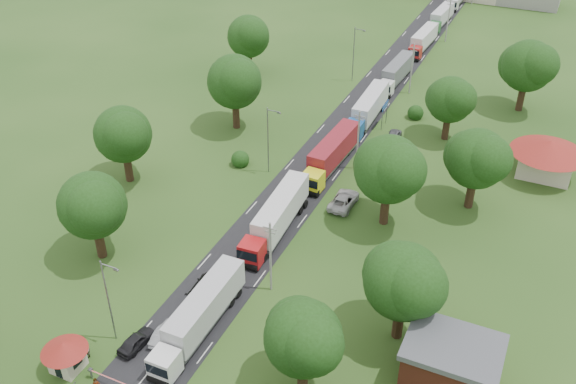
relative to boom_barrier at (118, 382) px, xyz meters
The scene contains 37 objects.
ground 25.05m from the boom_barrier, 86.89° to the left, with size 260.00×260.00×0.00m, color #224216.
road 45.03m from the boom_barrier, 88.27° to the left, with size 8.00×200.00×0.04m, color black.
boom_barrier is the anchor object (origin of this frame).
guard_booth 5.98m from the boom_barrier, behind, with size 4.40×4.40×3.45m.
info_sign 60.39m from the boom_barrier, 83.76° to the left, with size 0.12×3.10×4.10m.
pole_1 19.63m from the boom_barrier, 69.14° to the left, with size 1.60×0.24×9.00m.
pole_2 46.66m from the boom_barrier, 81.52° to the left, with size 1.60×0.24×9.00m.
pole_3 74.41m from the boom_barrier, 84.71° to the left, with size 1.60×0.24×9.00m.
pole_4 102.30m from the boom_barrier, 86.15° to the left, with size 1.60×0.24×9.00m.
lamp_0 7.91m from the boom_barrier, 128.59° to the left, with size 2.03×0.22×10.00m.
lamp_1 40.47m from the boom_barrier, 95.70° to the left, with size 2.03×0.22×10.00m.
lamp_2 75.25m from the boom_barrier, 93.05° to the left, with size 2.03×0.22×10.00m.
tree_2 17.86m from the boom_barrier, 24.96° to the left, with size 8.00×8.00×10.10m.
tree_3 28.11m from the boom_barrier, 38.79° to the left, with size 8.80×8.80×11.07m.
tree_4 38.62m from the boom_barrier, 67.81° to the left, with size 9.60×9.60×12.05m.
tree_5 49.47m from the boom_barrier, 61.59° to the left, with size 8.80×8.80×11.07m.
tree_6 62.58m from the boom_barrier, 74.79° to the left, with size 8.00×8.00×10.10m.
tree_7 79.63m from the boom_barrier, 71.37° to the left, with size 9.60×9.60×12.05m.
tree_10 21.36m from the boom_barrier, 132.02° to the left, with size 8.80×8.80×11.07m.
tree_11 37.10m from the boom_barrier, 124.41° to the left, with size 8.80×8.80×11.07m.
tree_12 52.73m from the boom_barrier, 106.28° to the left, with size 9.60×9.60×12.05m.
tree_13 73.99m from the boom_barrier, 107.90° to the left, with size 8.80×8.80×11.07m.
house_brick 30.34m from the boom_barrier, 25.42° to the left, with size 8.60×6.60×5.20m.
house_cream 63.37m from the boom_barrier, 60.31° to the left, with size 10.08×10.08×5.80m.
truck_0 10.10m from the boom_barrier, 71.83° to the left, with size 2.63×15.11×4.19m.
truck_1 28.00m from the boom_barrier, 83.83° to the left, with size 3.44×15.82×4.37m.
truck_2 44.69m from the boom_barrier, 85.48° to the left, with size 3.27×15.68×4.34m.
truck_3 60.80m from the boom_barrier, 86.58° to the left, with size 2.98×15.36×4.25m.
truck_4 77.21m from the boom_barrier, 87.45° to the left, with size 2.91×14.06×3.89m.
truck_5 95.41m from the boom_barrier, 87.82° to the left, with size 2.94×13.85×3.83m.
truck_6 111.39m from the boom_barrier, 88.16° to the left, with size 2.95×13.51×3.73m.
car_lane_front 5.25m from the boom_barrier, 107.75° to the left, with size 1.72×4.28×1.46m, color black.
car_lane_mid 7.01m from the boom_barrier, 87.08° to the left, with size 1.44×4.14×1.36m, color gray.
car_lane_rear 14.61m from the boom_barrier, 88.60° to the left, with size 2.10×5.17×1.50m, color black.
car_verge_near 37.42m from the boom_barrier, 76.90° to the left, with size 2.76×5.99×1.66m, color #BBBBBB.
car_verge_far 56.81m from the boom_barrier, 80.52° to the left, with size 1.94×4.83×1.64m, color #4C4E53.
pedestrian_booth 5.48m from the boom_barrier, 159.82° to the left, with size 0.84×0.65×1.72m, color gray.
Camera 1 is at (29.04, -54.28, 47.73)m, focal length 40.00 mm.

